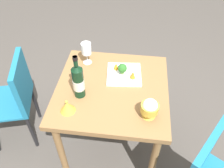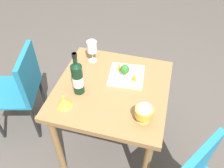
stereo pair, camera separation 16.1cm
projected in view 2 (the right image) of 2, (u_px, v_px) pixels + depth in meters
name	position (u px, v px, depth m)	size (l,w,h in m)	color
ground_plane	(112.00, 144.00, 2.16)	(8.00, 8.00, 0.00)	#4C4742
dining_table	(112.00, 97.00, 1.71)	(0.79, 0.79, 0.76)	olive
chair_by_wall	(23.00, 85.00, 1.98)	(0.49, 0.49, 0.85)	teal
wine_bottle	(78.00, 78.00, 1.51)	(0.08, 0.08, 0.33)	black
wine_glass	(92.00, 47.00, 1.76)	(0.08, 0.08, 0.18)	white
rice_bowl	(144.00, 112.00, 1.38)	(0.11, 0.11, 0.14)	gold
rice_bowl_lid	(64.00, 102.00, 1.49)	(0.10, 0.10, 0.09)	gold
serving_plate	(126.00, 75.00, 1.71)	(0.27, 0.27, 0.02)	white
broccoli_floret	(125.00, 69.00, 1.67)	(0.07, 0.07, 0.09)	#729E4C
carrot_garnish_left	(134.00, 77.00, 1.64)	(0.04, 0.04, 0.06)	orange
carrot_garnish_right	(119.00, 67.00, 1.73)	(0.04, 0.04, 0.05)	orange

